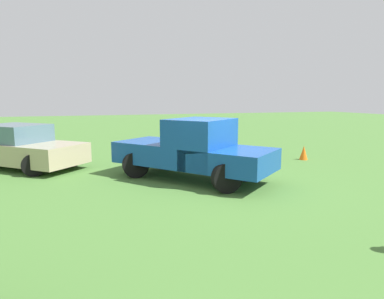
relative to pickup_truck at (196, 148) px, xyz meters
name	(u,v)px	position (x,y,z in m)	size (l,w,h in m)	color
ground_plane	(211,182)	(0.36, -0.38, -0.94)	(80.00, 80.00, 0.00)	#477533
pickup_truck	(196,148)	(0.00, 0.00, 0.00)	(4.45, 4.91, 1.82)	black
sedan_far	(19,147)	(-5.23, 3.72, -0.24)	(4.67, 4.53, 1.50)	black
traffic_cone	(304,153)	(5.14, 1.66, -0.67)	(0.32, 0.32, 0.55)	orange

